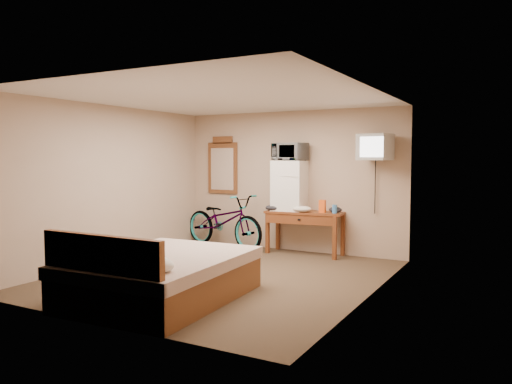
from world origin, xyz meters
TOP-DOWN VIEW (x-y plane):
  - room at (-0.00, 0.00)m, footprint 4.60×4.64m
  - desk at (0.38, 2.00)m, footprint 1.38×0.64m
  - mini_fridge at (0.09, 2.05)m, footprint 0.57×0.55m
  - microwave at (0.09, 2.05)m, footprint 0.61×0.47m
  - snack_bag at (0.73, 1.97)m, footprint 0.11×0.07m
  - blue_cup at (0.94, 1.98)m, footprint 0.08×0.08m
  - cloth_cream at (0.38, 1.89)m, footprint 0.35×0.27m
  - cloth_dark_a at (-0.13, 1.85)m, footprint 0.28×0.21m
  - cloth_dark_b at (0.93, 2.06)m, footprint 0.22×0.18m
  - crt_television at (1.59, 2.02)m, footprint 0.55×0.62m
  - wall_mirror at (-1.44, 2.27)m, footprint 0.64×0.04m
  - bicycle at (-1.20, 1.93)m, footprint 2.01×1.09m
  - bed at (-0.02, -1.37)m, footprint 1.74×2.23m

SIDE VIEW (x-z plane):
  - bed at x=-0.02m, z-range -0.16..0.74m
  - bicycle at x=-1.20m, z-range 0.00..1.00m
  - desk at x=0.38m, z-range 0.25..1.00m
  - cloth_dark_b at x=0.93m, z-range 0.75..0.85m
  - cloth_dark_a at x=-0.13m, z-range 0.75..0.86m
  - cloth_cream at x=0.38m, z-range 0.75..0.86m
  - blue_cup at x=0.94m, z-range 0.75..0.89m
  - snack_bag at x=0.73m, z-range 0.75..0.97m
  - mini_fridge at x=0.09m, z-range 0.75..1.62m
  - room at x=0.00m, z-range 0.00..2.50m
  - wall_mirror at x=-1.44m, z-range 0.97..2.06m
  - microwave at x=0.09m, z-range 1.62..1.93m
  - crt_television at x=1.59m, z-range 1.63..2.05m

